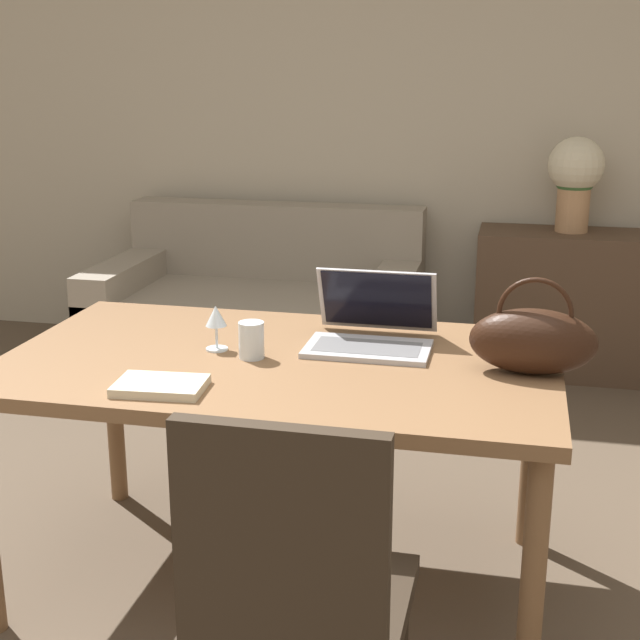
{
  "coord_description": "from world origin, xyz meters",
  "views": [
    {
      "loc": [
        0.57,
        -1.61,
        1.55
      ],
      "look_at": [
        0.04,
        0.74,
        0.85
      ],
      "focal_mm": 50.0,
      "sensor_mm": 36.0,
      "label": 1
    }
  ],
  "objects_px": {
    "couch": "(261,316)",
    "flower_vase": "(575,175)",
    "laptop": "(372,325)",
    "drinking_glass": "(251,340)",
    "handbag": "(533,340)",
    "wine_glass": "(216,319)",
    "chair": "(296,592)"
  },
  "relations": [
    {
      "from": "couch",
      "to": "flower_vase",
      "type": "height_order",
      "value": "flower_vase"
    },
    {
      "from": "laptop",
      "to": "flower_vase",
      "type": "bearing_deg",
      "value": 71.81
    },
    {
      "from": "chair",
      "to": "drinking_glass",
      "type": "height_order",
      "value": "chair"
    },
    {
      "from": "flower_vase",
      "to": "chair",
      "type": "bearing_deg",
      "value": -102.36
    },
    {
      "from": "drinking_glass",
      "to": "flower_vase",
      "type": "xyz_separation_m",
      "value": [
        0.99,
        2.25,
        0.23
      ]
    },
    {
      "from": "chair",
      "to": "laptop",
      "type": "bearing_deg",
      "value": 91.0
    },
    {
      "from": "flower_vase",
      "to": "handbag",
      "type": "bearing_deg",
      "value": -95.27
    },
    {
      "from": "chair",
      "to": "couch",
      "type": "xyz_separation_m",
      "value": [
        -0.88,
        2.75,
        -0.22
      ]
    },
    {
      "from": "couch",
      "to": "laptop",
      "type": "distance_m",
      "value": 2.04
    },
    {
      "from": "laptop",
      "to": "handbag",
      "type": "distance_m",
      "value": 0.5
    },
    {
      "from": "handbag",
      "to": "flower_vase",
      "type": "relative_size",
      "value": 0.73
    },
    {
      "from": "laptop",
      "to": "drinking_glass",
      "type": "xyz_separation_m",
      "value": [
        -0.32,
        -0.21,
        -0.01
      ]
    },
    {
      "from": "handbag",
      "to": "couch",
      "type": "bearing_deg",
      "value": 124.76
    },
    {
      "from": "laptop",
      "to": "wine_glass",
      "type": "xyz_separation_m",
      "value": [
        -0.44,
        -0.16,
        0.04
      ]
    },
    {
      "from": "laptop",
      "to": "wine_glass",
      "type": "relative_size",
      "value": 2.69
    },
    {
      "from": "chair",
      "to": "laptop",
      "type": "xyz_separation_m",
      "value": [
        -0.01,
        0.98,
        0.29
      ]
    },
    {
      "from": "handbag",
      "to": "flower_vase",
      "type": "bearing_deg",
      "value": 84.73
    },
    {
      "from": "laptop",
      "to": "wine_glass",
      "type": "height_order",
      "value": "laptop"
    },
    {
      "from": "chair",
      "to": "wine_glass",
      "type": "relative_size",
      "value": 6.79
    },
    {
      "from": "chair",
      "to": "couch",
      "type": "relative_size",
      "value": 0.57
    },
    {
      "from": "handbag",
      "to": "flower_vase",
      "type": "xyz_separation_m",
      "value": [
        0.2,
        2.21,
        0.19
      ]
    },
    {
      "from": "laptop",
      "to": "handbag",
      "type": "relative_size",
      "value": 1.06
    },
    {
      "from": "drinking_glass",
      "to": "handbag",
      "type": "bearing_deg",
      "value": 2.83
    },
    {
      "from": "laptop",
      "to": "drinking_glass",
      "type": "distance_m",
      "value": 0.38
    },
    {
      "from": "chair",
      "to": "flower_vase",
      "type": "bearing_deg",
      "value": 78.12
    },
    {
      "from": "couch",
      "to": "flower_vase",
      "type": "bearing_deg",
      "value": 10.2
    },
    {
      "from": "wine_glass",
      "to": "handbag",
      "type": "relative_size",
      "value": 0.4
    },
    {
      "from": "chair",
      "to": "handbag",
      "type": "distance_m",
      "value": 0.99
    },
    {
      "from": "couch",
      "to": "laptop",
      "type": "height_order",
      "value": "laptop"
    },
    {
      "from": "drinking_glass",
      "to": "flower_vase",
      "type": "distance_m",
      "value": 2.47
    },
    {
      "from": "chair",
      "to": "laptop",
      "type": "distance_m",
      "value": 1.02
    },
    {
      "from": "laptop",
      "to": "drinking_glass",
      "type": "height_order",
      "value": "laptop"
    }
  ]
}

